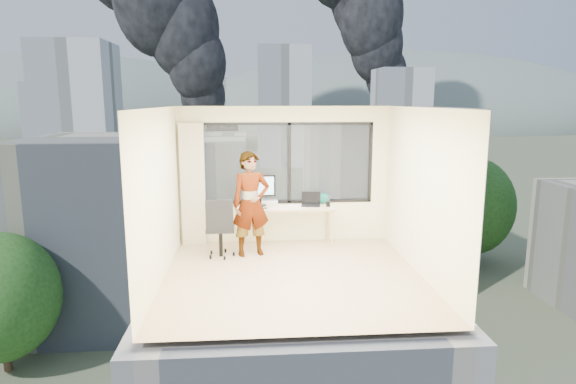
{
  "coord_description": "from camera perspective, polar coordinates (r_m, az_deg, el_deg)",
  "views": [
    {
      "loc": [
        -0.63,
        -7.22,
        2.71
      ],
      "look_at": [
        0.0,
        1.0,
        1.15
      ],
      "focal_mm": 30.37,
      "sensor_mm": 36.0,
      "label": 1
    }
  ],
  "objects": [
    {
      "name": "pen_cup",
      "position": [
        9.12,
        4.73,
        -1.41
      ],
      "size": [
        0.1,
        0.1,
        0.1
      ],
      "primitive_type": "cylinder",
      "rotation": [
        0.0,
        0.0,
        0.36
      ],
      "color": "black",
      "rests_on": "desk"
    },
    {
      "name": "tree_c",
      "position": [
        53.65,
        20.69,
        -2.59
      ],
      "size": [
        8.4,
        8.4,
        10.0
      ],
      "primitive_type": null,
      "color": "#204416",
      "rests_on": "exterior_ground"
    },
    {
      "name": "curtain",
      "position": [
        9.29,
        -11.06,
        0.85
      ],
      "size": [
        0.45,
        0.14,
        2.3
      ],
      "primitive_type": "cube",
      "color": "#F5E3BF",
      "rests_on": "floor"
    },
    {
      "name": "hill_b",
      "position": [
        342.75,
        12.79,
        7.66
      ],
      "size": [
        300.0,
        220.0,
        96.0
      ],
      "primitive_type": "ellipsoid",
      "color": "slate",
      "rests_on": "exterior_ground"
    },
    {
      "name": "floor",
      "position": [
        7.73,
        0.58,
        -9.79
      ],
      "size": [
        4.0,
        4.0,
        0.01
      ],
      "primitive_type": "cube",
      "color": "#D1B788",
      "rests_on": "ground"
    },
    {
      "name": "wall_front",
      "position": [
        5.44,
        2.44,
        -4.31
      ],
      "size": [
        4.0,
        0.01,
        2.6
      ],
      "primitive_type": "cube",
      "color": "#F6EFBE",
      "rests_on": "ground"
    },
    {
      "name": "far_tower_a",
      "position": [
        107.87,
        -23.25,
        8.42
      ],
      "size": [
        14.0,
        14.0,
        28.0
      ],
      "primitive_type": "cube",
      "color": "silver",
      "rests_on": "exterior_ground"
    },
    {
      "name": "exterior_ground",
      "position": [
        128.31,
        -4.09,
        3.21
      ],
      "size": [
        400.0,
        400.0,
        0.04
      ],
      "primitive_type": "cube",
      "color": "#515B3D",
      "rests_on": "ground"
    },
    {
      "name": "laptop",
      "position": [
        9.16,
        2.69,
        -0.92
      ],
      "size": [
        0.4,
        0.42,
        0.23
      ],
      "primitive_type": null,
      "rotation": [
        0.0,
        0.0,
        -0.14
      ],
      "color": "black",
      "rests_on": "desk"
    },
    {
      "name": "monitor",
      "position": [
        9.14,
        -3.34,
        0.21
      ],
      "size": [
        0.6,
        0.14,
        0.59
      ],
      "primitive_type": null,
      "rotation": [
        0.0,
        0.0,
        0.01
      ],
      "color": "black",
      "rests_on": "desk"
    },
    {
      "name": "far_tower_b",
      "position": [
        127.52,
        -0.53,
        9.95
      ],
      "size": [
        13.0,
        13.0,
        30.0
      ],
      "primitive_type": "cube",
      "color": "silver",
      "rests_on": "exterior_ground"
    },
    {
      "name": "cellphone",
      "position": [
        8.96,
        -2.82,
        -1.89
      ],
      "size": [
        0.12,
        0.07,
        0.01
      ],
      "primitive_type": "cube",
      "rotation": [
        0.0,
        0.0,
        0.15
      ],
      "color": "black",
      "rests_on": "desk"
    },
    {
      "name": "wall_right",
      "position": [
        7.81,
        15.38,
        -0.07
      ],
      "size": [
        0.01,
        4.0,
        2.6
      ],
      "primitive_type": "cube",
      "color": "#F6EFBE",
      "rests_on": "ground"
    },
    {
      "name": "window_wall",
      "position": [
        9.32,
        -0.17,
        3.41
      ],
      "size": [
        3.3,
        0.16,
        1.55
      ],
      "primitive_type": null,
      "color": "black",
      "rests_on": "ground"
    },
    {
      "name": "ceiling",
      "position": [
        7.24,
        0.62,
        9.85
      ],
      "size": [
        4.0,
        4.0,
        0.01
      ],
      "primitive_type": "cube",
      "color": "white",
      "rests_on": "ground"
    },
    {
      "name": "person",
      "position": [
        8.55,
        -4.36,
        -1.4
      ],
      "size": [
        0.76,
        0.59,
        1.84
      ],
      "primitive_type": "imported",
      "rotation": [
        0.0,
        0.0,
        0.25
      ],
      "color": "#2D2D33",
      "rests_on": "floor"
    },
    {
      "name": "smoke_plume_b",
      "position": [
        187.32,
        13.58,
        17.88
      ],
      "size": [
        30.0,
        18.0,
        70.0
      ],
      "primitive_type": null,
      "color": "black",
      "rests_on": "exterior_ground"
    },
    {
      "name": "tree_a",
      "position": [
        35.37,
        -30.5,
        -11.9
      ],
      "size": [
        7.0,
        7.0,
        8.0
      ],
      "primitive_type": null,
      "color": "#204416",
      "rests_on": "exterior_ground"
    },
    {
      "name": "near_bldg_b",
      "position": [
        47.75,
        11.01,
        0.01
      ],
      "size": [
        14.0,
        13.0,
        16.0
      ],
      "primitive_type": "cube",
      "color": "white",
      "rests_on": "exterior_ground"
    },
    {
      "name": "game_console",
      "position": [
        9.34,
        -2.15,
        -1.17
      ],
      "size": [
        0.32,
        0.28,
        0.07
      ],
      "primitive_type": "cube",
      "rotation": [
        0.0,
        0.0,
        -0.06
      ],
      "color": "white",
      "rests_on": "desk"
    },
    {
      "name": "far_tower_d",
      "position": [
        168.15,
        -25.33,
        7.75
      ],
      "size": [
        16.0,
        14.0,
        22.0
      ],
      "primitive_type": "cube",
      "color": "silver",
      "rests_on": "exterior_ground"
    },
    {
      "name": "tree_b",
      "position": [
        28.4,
        5.6,
        -14.8
      ],
      "size": [
        7.6,
        7.6,
        9.0
      ],
      "primitive_type": null,
      "color": "#204416",
      "rests_on": "exterior_ground"
    },
    {
      "name": "wall_left",
      "position": [
        7.48,
        -14.86,
        -0.51
      ],
      "size": [
        0.01,
        4.0,
        2.6
      ],
      "primitive_type": "cube",
      "color": "#F6EFBE",
      "rests_on": "ground"
    },
    {
      "name": "desk",
      "position": [
        9.2,
        -0.32,
        -3.98
      ],
      "size": [
        1.8,
        0.6,
        0.75
      ],
      "primitive_type": "cube",
      "color": "tan",
      "rests_on": "floor"
    },
    {
      "name": "chair",
      "position": [
        8.58,
        -7.92,
        -4.02
      ],
      "size": [
        0.56,
        0.56,
        1.08
      ],
      "primitive_type": null,
      "rotation": [
        0.0,
        0.0,
        0.02
      ],
      "color": "black",
      "rests_on": "floor"
    },
    {
      "name": "near_bldg_a",
      "position": [
        39.36,
        -16.58,
        -4.02
      ],
      "size": [
        16.0,
        12.0,
        14.0
      ],
      "primitive_type": "cube",
      "color": "beige",
      "rests_on": "exterior_ground"
    },
    {
      "name": "hill_a",
      "position": [
        348.71,
        -24.62,
        7.01
      ],
      "size": [
        288.0,
        216.0,
        90.0
      ],
      "primitive_type": "ellipsoid",
      "color": "slate",
      "rests_on": "exterior_ground"
    },
    {
      "name": "handbag",
      "position": [
        9.36,
        4.12,
        -0.75
      ],
      "size": [
        0.3,
        0.22,
        0.21
      ],
      "primitive_type": "ellipsoid",
      "rotation": [
        0.0,
        0.0,
        0.33
      ],
      "color": "#0E5549",
      "rests_on": "desk"
    },
    {
      "name": "far_tower_c",
      "position": [
        154.17,
        12.97,
        9.07
      ],
      "size": [
        15.0,
        15.0,
        26.0
      ],
      "primitive_type": "cube",
      "color": "silver",
      "rests_on": "exterior_ground"
    }
  ]
}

